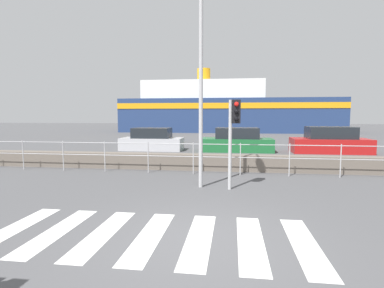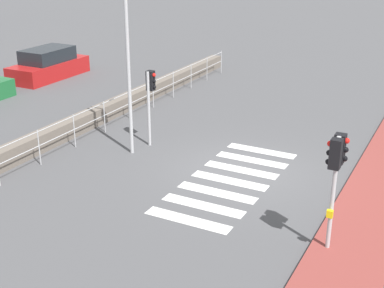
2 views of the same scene
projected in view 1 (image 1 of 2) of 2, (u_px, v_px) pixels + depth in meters
ground_plane at (199, 239)px, 5.32m from camera, size 160.00×160.00×0.00m
crosswalk at (150, 236)px, 5.44m from camera, size 5.85×2.40×0.01m
seawall at (218, 162)px, 11.97m from camera, size 25.16×0.55×0.64m
harbor_fence at (217, 154)px, 11.06m from camera, size 22.68×0.04×1.19m
traffic_light_far at (234, 124)px, 8.69m from camera, size 0.34×0.32×2.64m
streetlamp at (200, 55)px, 8.56m from camera, size 0.32×1.36×6.30m
ferry_boat at (223, 111)px, 41.35m from camera, size 28.77×8.26×8.65m
parked_car_silver at (152, 141)px, 19.08m from camera, size 3.89×1.75×1.41m
parked_car_green at (237, 141)px, 18.36m from camera, size 4.31×1.81×1.45m
parked_car_red at (330, 142)px, 17.64m from camera, size 4.36×1.86×1.54m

